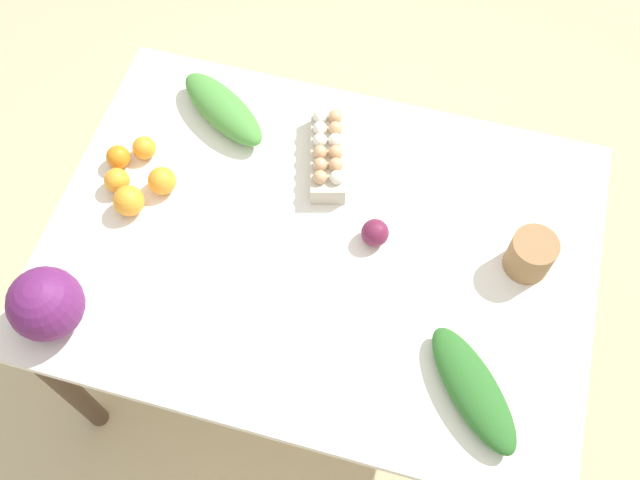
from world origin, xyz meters
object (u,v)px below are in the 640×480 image
at_px(cabbage_purple, 46,304).
at_px(orange_4, 118,157).
at_px(paper_bag, 531,255).
at_px(greens_bunch_chard, 223,109).
at_px(greens_bunch_beet_tops, 473,389).
at_px(egg_carton, 328,152).
at_px(orange_0, 117,180).
at_px(beet_root, 375,233).
at_px(orange_2, 144,148).
at_px(orange_3, 129,201).
at_px(orange_1, 162,181).

distance_m(cabbage_purple, orange_4, 0.47).
distance_m(paper_bag, greens_bunch_chard, 0.92).
height_order(greens_bunch_beet_tops, orange_4, greens_bunch_beet_tops).
relative_size(cabbage_purple, egg_carton, 0.61).
xyz_separation_m(greens_bunch_chard, orange_0, (-0.20, -0.30, -0.01)).
bearing_deg(beet_root, cabbage_purple, -148.95).
relative_size(greens_bunch_chard, orange_4, 4.95).
height_order(egg_carton, orange_2, egg_carton).
bearing_deg(orange_3, greens_bunch_chard, 68.44).
bearing_deg(cabbage_purple, egg_carton, 50.36).
xyz_separation_m(paper_bag, greens_bunch_chard, (-0.89, 0.24, -0.01)).
height_order(beet_root, orange_2, beet_root).
xyz_separation_m(orange_3, orange_4, (-0.09, 0.13, -0.01)).
bearing_deg(orange_3, orange_0, 137.14).
bearing_deg(paper_bag, beet_root, -175.44).
distance_m(beet_root, orange_4, 0.73).
bearing_deg(orange_4, greens_bunch_beet_tops, -20.22).
xyz_separation_m(greens_bunch_chard, orange_4, (-0.22, -0.22, -0.01)).
xyz_separation_m(cabbage_purple, egg_carton, (0.52, 0.62, -0.05)).
xyz_separation_m(greens_bunch_beet_tops, orange_1, (-0.89, 0.34, 0.00)).
height_order(beet_root, orange_4, beet_root).
xyz_separation_m(paper_bag, greens_bunch_beet_tops, (-0.08, -0.37, -0.02)).
bearing_deg(beet_root, orange_1, 179.82).
bearing_deg(greens_bunch_chard, cabbage_purple, -105.72).
bearing_deg(paper_bag, orange_4, 179.29).
distance_m(orange_0, orange_2, 0.12).
distance_m(beet_root, orange_3, 0.65).
distance_m(greens_bunch_beet_tops, beet_root, 0.46).
height_order(paper_bag, beet_root, paper_bag).
distance_m(egg_carton, orange_3, 0.54).
height_order(egg_carton, paper_bag, paper_bag).
bearing_deg(orange_3, cabbage_purple, -99.31).
bearing_deg(orange_4, beet_root, -3.53).
bearing_deg(cabbage_purple, beet_root, 31.05).
distance_m(greens_bunch_beet_tops, orange_3, 0.99).
relative_size(cabbage_purple, orange_3, 2.18).
xyz_separation_m(orange_2, orange_4, (-0.06, -0.05, 0.00)).
height_order(beet_root, orange_3, orange_3).
xyz_separation_m(orange_1, orange_2, (-0.09, 0.09, -0.01)).
relative_size(orange_1, orange_2, 1.17).
height_order(orange_1, orange_4, orange_1).
relative_size(orange_3, orange_4, 1.26).
xyz_separation_m(egg_carton, orange_2, (-0.49, -0.11, -0.01)).
height_order(egg_carton, beet_root, egg_carton).
bearing_deg(greens_bunch_beet_tops, cabbage_purple, -175.31).
distance_m(greens_bunch_beet_tops, orange_2, 1.07).
distance_m(egg_carton, greens_bunch_chard, 0.33).
relative_size(cabbage_purple, orange_0, 2.64).
relative_size(cabbage_purple, greens_bunch_beet_tops, 0.55).
xyz_separation_m(beet_root, orange_2, (-0.67, 0.09, -0.00)).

